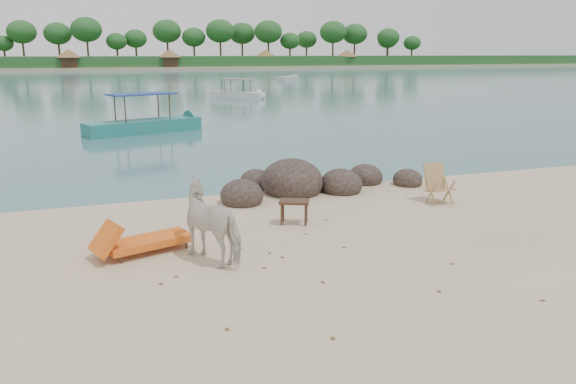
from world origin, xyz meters
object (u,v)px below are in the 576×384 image
boulders (305,184)px  lounge_chair (148,238)px  side_table (294,213)px  cow (216,223)px  deck_chair (441,185)px  boat_near (142,100)px

boulders → lounge_chair: boulders is taller
boulders → lounge_chair: size_ratio=2.98×
boulders → side_table: size_ratio=9.14×
boulders → cow: size_ratio=3.57×
deck_chair → lounge_chair: bearing=-171.9°
boulders → cow: 5.96m
lounge_chair → boat_near: size_ratio=0.32×
boulders → boat_near: 15.27m
deck_chair → boat_near: bearing=108.4°
boulders → side_table: bearing=-115.5°
cow → deck_chair: cow is taller
boulders → deck_chair: deck_chair is taller
boulders → deck_chair: bearing=-40.3°
boulders → deck_chair: 3.89m
side_table → boulders: bearing=88.9°
cow → side_table: size_ratio=2.56×
side_table → boat_near: boat_near is taller
cow → boat_near: 19.53m
lounge_chair → side_table: bearing=-4.3°
lounge_chair → deck_chair: bearing=-8.4°
side_table → lounge_chair: lounge_chair is taller
lounge_chair → boat_near: 18.79m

